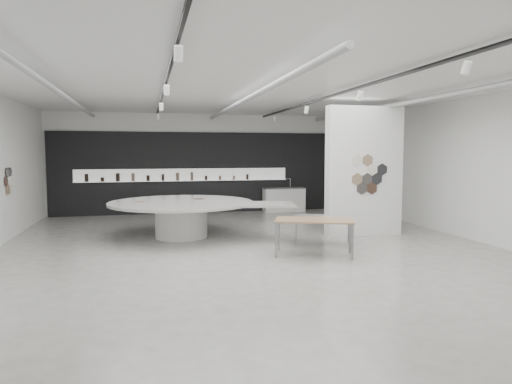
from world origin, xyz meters
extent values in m
cube|color=#A7A59D|center=(0.00, 0.00, -0.01)|extent=(12.00, 14.00, 0.01)
cube|color=silver|center=(0.00, 0.00, 3.80)|extent=(12.00, 14.00, 0.01)
cube|color=white|center=(0.00, 7.00, 1.90)|extent=(12.00, 0.01, 3.80)
cube|color=white|center=(0.00, -7.00, 1.90)|extent=(12.00, 0.01, 3.80)
cube|color=white|center=(6.00, 0.00, 1.90)|extent=(0.01, 14.00, 3.80)
cylinder|color=#939396|center=(-4.20, 0.50, 3.62)|extent=(0.12, 12.00, 0.12)
cylinder|color=#939396|center=(0.00, 0.50, 3.62)|extent=(0.12, 12.00, 0.12)
cylinder|color=#939396|center=(4.20, 0.50, 3.62)|extent=(0.12, 12.00, 0.12)
cube|color=black|center=(-2.00, 0.00, 3.70)|extent=(0.05, 13.00, 0.06)
cylinder|color=white|center=(-2.00, -5.00, 3.52)|extent=(0.11, 0.18, 0.21)
cylinder|color=white|center=(-2.00, -1.70, 3.52)|extent=(0.11, 0.18, 0.21)
cylinder|color=white|center=(-2.00, 1.60, 3.52)|extent=(0.11, 0.18, 0.21)
cylinder|color=white|center=(-2.00, 4.90, 3.52)|extent=(0.11, 0.18, 0.21)
cube|color=black|center=(2.00, 0.00, 3.70)|extent=(0.05, 13.00, 0.06)
cylinder|color=white|center=(2.00, -5.00, 3.52)|extent=(0.11, 0.18, 0.21)
cylinder|color=white|center=(2.00, -1.70, 3.52)|extent=(0.11, 0.18, 0.21)
cylinder|color=white|center=(2.00, 1.60, 3.52)|extent=(0.11, 0.18, 0.21)
cylinder|color=white|center=(2.00, 4.90, 3.52)|extent=(0.11, 0.18, 0.21)
cylinder|color=#8A6E54|center=(-5.97, 2.50, 1.35)|extent=(0.03, 0.28, 0.28)
cylinder|color=silver|center=(-5.97, 2.76, 1.35)|extent=(0.03, 0.28, 0.28)
cylinder|color=white|center=(-5.97, 2.63, 1.58)|extent=(0.03, 0.28, 0.28)
cylinder|color=#412B20|center=(-5.97, 2.37, 1.58)|extent=(0.03, 0.28, 0.28)
cylinder|color=black|center=(-5.97, 2.50, 1.81)|extent=(0.03, 0.28, 0.28)
cylinder|color=black|center=(-5.97, 2.76, 1.81)|extent=(0.03, 0.28, 0.28)
cube|color=black|center=(0.00, 6.94, 1.55)|extent=(11.80, 0.10, 3.10)
cube|color=white|center=(-1.00, 6.87, 1.48)|extent=(8.00, 0.06, 0.46)
cube|color=white|center=(-1.00, 6.81, 1.25)|extent=(8.00, 0.18, 0.02)
cylinder|color=black|center=(-4.53, 6.81, 1.41)|extent=(0.13, 0.13, 0.29)
cylinder|color=black|center=(-3.99, 6.81, 1.34)|extent=(0.13, 0.13, 0.15)
cylinder|color=black|center=(-3.44, 6.81, 1.42)|extent=(0.14, 0.14, 0.30)
cylinder|color=brown|center=(-2.90, 6.81, 1.41)|extent=(0.12, 0.12, 0.29)
cylinder|color=black|center=(-2.36, 6.81, 1.37)|extent=(0.12, 0.12, 0.21)
cylinder|color=black|center=(-1.81, 6.81, 1.39)|extent=(0.10, 0.10, 0.25)
cylinder|color=brown|center=(-1.27, 6.81, 1.42)|extent=(0.12, 0.12, 0.30)
cylinder|color=brown|center=(-0.73, 6.81, 1.42)|extent=(0.10, 0.10, 0.31)
cylinder|color=black|center=(-0.19, 6.81, 1.35)|extent=(0.09, 0.09, 0.17)
cylinder|color=brown|center=(0.36, 6.81, 1.35)|extent=(0.10, 0.10, 0.16)
cylinder|color=brown|center=(0.90, 6.81, 1.34)|extent=(0.09, 0.09, 0.15)
cylinder|color=black|center=(1.44, 6.81, 1.37)|extent=(0.09, 0.09, 0.21)
cube|color=white|center=(3.50, 1.00, 1.80)|extent=(2.20, 0.35, 3.60)
cylinder|color=black|center=(3.50, 0.81, 1.60)|extent=(0.34, 0.03, 0.34)
cylinder|color=black|center=(3.80, 0.81, 1.60)|extent=(0.34, 0.03, 0.34)
cylinder|color=#8A6E54|center=(3.20, 0.81, 1.60)|extent=(0.34, 0.03, 0.34)
cylinder|color=silver|center=(3.65, 0.81, 1.86)|extent=(0.34, 0.03, 0.34)
cylinder|color=white|center=(3.35, 0.81, 1.86)|extent=(0.34, 0.03, 0.34)
cylinder|color=#412B20|center=(3.65, 0.81, 1.34)|extent=(0.34, 0.03, 0.34)
cylinder|color=black|center=(3.35, 0.81, 1.34)|extent=(0.34, 0.03, 0.34)
cylinder|color=black|center=(3.95, 0.81, 1.86)|extent=(0.34, 0.03, 0.34)
cylinder|color=#8A6E54|center=(3.50, 0.81, 2.12)|extent=(0.34, 0.03, 0.34)
cylinder|color=silver|center=(3.20, 0.81, 2.12)|extent=(0.34, 0.03, 0.34)
cylinder|color=white|center=(-1.50, 1.89, 0.46)|extent=(1.64, 1.64, 0.93)
cylinder|color=#A29F99|center=(-1.50, 1.89, 0.96)|extent=(4.55, 4.55, 0.07)
cube|color=#A29F99|center=(0.55, 0.96, 0.96)|extent=(1.91, 1.38, 0.06)
cube|color=#8A6E54|center=(-2.57, 2.08, 1.00)|extent=(0.30, 0.24, 0.01)
cube|color=#412B20|center=(-0.96, 2.45, 1.00)|extent=(0.30, 0.24, 0.01)
cube|color=#8E6A49|center=(1.26, -1.04, 0.80)|extent=(1.95, 1.45, 0.03)
cube|color=slate|center=(0.35, -1.10, 0.39)|extent=(0.06, 0.06, 0.79)
cube|color=slate|center=(0.63, -0.37, 0.39)|extent=(0.06, 0.06, 0.79)
cube|color=slate|center=(1.90, -1.71, 0.39)|extent=(0.06, 0.06, 0.79)
cube|color=slate|center=(2.18, -0.98, 0.39)|extent=(0.06, 0.06, 0.79)
cube|color=gray|center=(1.88, -0.02, 0.72)|extent=(1.58, 1.14, 0.03)
cube|color=slate|center=(1.15, -0.09, 0.35)|extent=(0.05, 0.05, 0.70)
cube|color=slate|center=(1.36, 0.50, 0.35)|extent=(0.05, 0.05, 0.70)
cube|color=slate|center=(2.41, -0.54, 0.35)|extent=(0.05, 0.05, 0.70)
cube|color=slate|center=(2.62, 0.06, 0.35)|extent=(0.05, 0.05, 0.70)
cube|color=white|center=(2.85, 6.51, 0.45)|extent=(1.62, 0.64, 0.90)
cube|color=gray|center=(2.85, 6.51, 0.92)|extent=(1.66, 0.68, 0.03)
cylinder|color=silver|center=(3.16, 6.65, 1.11)|extent=(0.02, 0.02, 0.36)
cylinder|color=silver|center=(3.08, 6.66, 1.28)|extent=(0.16, 0.03, 0.02)
camera|label=1|loc=(-2.40, -10.66, 2.34)|focal=32.00mm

